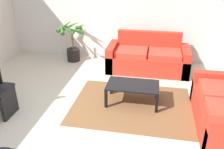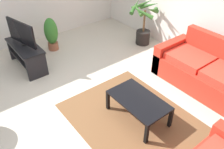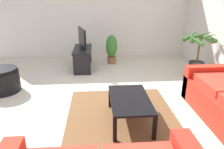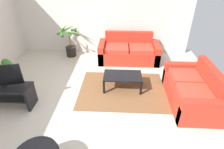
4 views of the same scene
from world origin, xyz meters
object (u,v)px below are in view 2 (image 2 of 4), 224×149
potted_palm (144,24)px  potted_plant_small (51,33)px  tv_stand (26,53)px  couch_main (208,73)px  tv (21,33)px  coffee_table (139,102)px

potted_palm → potted_plant_small: (-1.11, -1.92, -0.09)m
tv_stand → potted_palm: bearing=74.6°
couch_main → tv: size_ratio=2.36×
coffee_table → potted_palm: size_ratio=0.91×
tv → potted_palm: bearing=74.5°
tv → coffee_table: tv is taller
tv_stand → tv: size_ratio=1.33×
potted_plant_small → tv: bearing=-64.8°
potted_palm → potted_plant_small: bearing=-119.9°
coffee_table → potted_plant_small: size_ratio=1.21×
tv → potted_plant_small: tv is taller
couch_main → potted_palm: 2.05m
coffee_table → potted_palm: (-1.82, 1.87, 0.18)m
tv_stand → potted_palm: size_ratio=1.03×
couch_main → tv: (-2.76, -2.42, 0.49)m
tv → coffee_table: (2.57, 0.82, -0.46)m
tv → potted_palm: size_ratio=0.78×
coffee_table → potted_palm: bearing=134.2°
tv_stand → tv: tv is taller
tv_stand → coffee_table: 2.69m
potted_plant_small → couch_main: bearing=27.9°
couch_main → tv_stand: bearing=-138.8°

